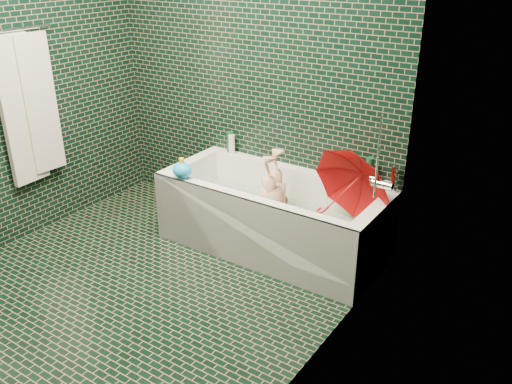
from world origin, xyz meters
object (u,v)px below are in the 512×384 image
Objects in this scene: bathtub at (272,223)px; child at (276,212)px; bath_toy at (182,170)px; umbrella at (344,192)px; rubber_duck at (350,176)px.

child is at bearing 28.95° from bathtub.
bathtub is at bearing 39.25° from bath_toy.
bath_toy is at bearing -153.30° from bathtub.
umbrella is 0.31m from rubber_duck.
rubber_duck is at bearing 42.83° from bath_toy.
rubber_duck is at bearing 118.01° from child.
rubber_duck is (0.45, 0.31, 0.28)m from child.
bathtub is 2.97× the size of umbrella.
bathtub is 1.83× the size of child.
bath_toy is at bearing -148.28° from umbrella.
umbrella is at bearing 84.22° from child.
umbrella reaches higher than bathtub.
umbrella is 4.51× the size of rubber_duck.
umbrella is 3.15× the size of bath_toy.
bath_toy reaches higher than child.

